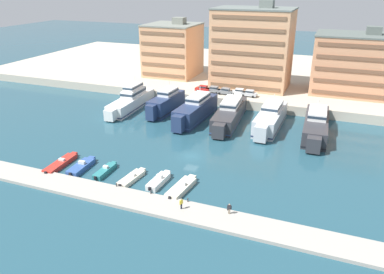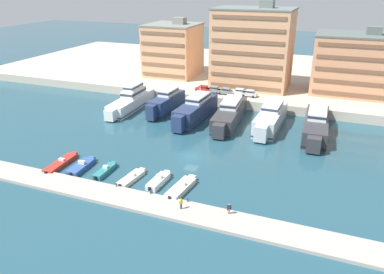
{
  "view_description": "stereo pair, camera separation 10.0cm",
  "coord_description": "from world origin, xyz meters",
  "px_view_note": "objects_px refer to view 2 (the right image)",
  "views": [
    {
      "loc": [
        23.4,
        -59.63,
        31.08
      ],
      "look_at": [
        -1.13,
        3.4,
        2.5
      ],
      "focal_mm": 35.0,
      "sensor_mm": 36.0,
      "label": 1
    },
    {
      "loc": [
        23.49,
        -59.59,
        31.08
      ],
      "look_at": [
        -1.13,
        3.4,
        2.5
      ],
      "focal_mm": 35.0,
      "sensor_mm": 36.0,
      "label": 2
    }
  ],
  "objects_px": {
    "yacht_navy_left": "(166,103)",
    "yacht_silver_center": "(270,118)",
    "yacht_white_far_left": "(131,100)",
    "motorboat_teal_mid_left": "(105,171)",
    "motorboat_cream_center_left": "(132,178)",
    "pedestrian_mid_deck": "(229,208)",
    "motorboat_cream_center_right": "(181,188)",
    "yacht_navy_mid_left": "(196,110)",
    "pedestrian_near_edge": "(181,203)",
    "motorboat_red_far_left": "(61,163)",
    "car_grey_left": "(214,89)",
    "motorboat_white_center": "(159,181)",
    "car_grey_mid_left": "(226,91)",
    "car_silver_center": "(249,93)",
    "yacht_charcoal_center_right": "(316,125)",
    "yacht_charcoal_center_left": "(230,114)",
    "car_red_far_left": "(203,88)",
    "motorboat_blue_left": "(82,166)",
    "car_white_center_left": "(239,92)"
  },
  "relations": [
    {
      "from": "yacht_navy_left",
      "to": "yacht_silver_center",
      "type": "bearing_deg",
      "value": -2.22
    },
    {
      "from": "yacht_white_far_left",
      "to": "yacht_silver_center",
      "type": "height_order",
      "value": "yacht_white_far_left"
    },
    {
      "from": "motorboat_teal_mid_left",
      "to": "motorboat_cream_center_left",
      "type": "distance_m",
      "value": 5.53
    },
    {
      "from": "pedestrian_mid_deck",
      "to": "motorboat_cream_center_right",
      "type": "bearing_deg",
      "value": 154.77
    },
    {
      "from": "pedestrian_mid_deck",
      "to": "yacht_navy_mid_left",
      "type": "bearing_deg",
      "value": 117.58
    },
    {
      "from": "motorboat_teal_mid_left",
      "to": "pedestrian_near_edge",
      "type": "bearing_deg",
      "value": -19.7
    },
    {
      "from": "motorboat_red_far_left",
      "to": "motorboat_cream_center_right",
      "type": "relative_size",
      "value": 1.09
    },
    {
      "from": "car_grey_left",
      "to": "yacht_navy_mid_left",
      "type": "bearing_deg",
      "value": -87.62
    },
    {
      "from": "yacht_navy_mid_left",
      "to": "motorboat_cream_center_right",
      "type": "distance_m",
      "value": 32.8
    },
    {
      "from": "yacht_navy_mid_left",
      "to": "motorboat_white_center",
      "type": "relative_size",
      "value": 3.15
    },
    {
      "from": "car_grey_mid_left",
      "to": "pedestrian_near_edge",
      "type": "bearing_deg",
      "value": -80.22
    },
    {
      "from": "car_silver_center",
      "to": "motorboat_white_center",
      "type": "bearing_deg",
      "value": -95.02
    },
    {
      "from": "car_grey_left",
      "to": "car_silver_center",
      "type": "height_order",
      "value": "same"
    },
    {
      "from": "yacht_navy_mid_left",
      "to": "car_silver_center",
      "type": "xyz_separation_m",
      "value": [
        9.3,
        15.65,
        0.9
      ]
    },
    {
      "from": "yacht_navy_left",
      "to": "motorboat_teal_mid_left",
      "type": "relative_size",
      "value": 2.55
    },
    {
      "from": "yacht_silver_center",
      "to": "car_grey_left",
      "type": "xyz_separation_m",
      "value": [
        -18.2,
        14.33,
        1.11
      ]
    },
    {
      "from": "yacht_charcoal_center_right",
      "to": "motorboat_teal_mid_left",
      "type": "distance_m",
      "value": 45.67
    },
    {
      "from": "yacht_charcoal_center_left",
      "to": "car_silver_center",
      "type": "relative_size",
      "value": 5.48
    },
    {
      "from": "motorboat_cream_center_right",
      "to": "car_silver_center",
      "type": "relative_size",
      "value": 1.9
    },
    {
      "from": "yacht_silver_center",
      "to": "car_silver_center",
      "type": "xyz_separation_m",
      "value": [
        -8.24,
        14.28,
        1.11
      ]
    },
    {
      "from": "motorboat_cream_center_right",
      "to": "yacht_navy_left",
      "type": "bearing_deg",
      "value": 118.57
    },
    {
      "from": "yacht_white_far_left",
      "to": "motorboat_red_far_left",
      "type": "relative_size",
      "value": 2.51
    },
    {
      "from": "yacht_navy_mid_left",
      "to": "yacht_charcoal_center_left",
      "type": "distance_m",
      "value": 8.12
    },
    {
      "from": "car_grey_left",
      "to": "car_red_far_left",
      "type": "bearing_deg",
      "value": -174.39
    },
    {
      "from": "motorboat_blue_left",
      "to": "yacht_charcoal_center_left",
      "type": "bearing_deg",
      "value": 61.17
    },
    {
      "from": "motorboat_white_center",
      "to": "car_grey_mid_left",
      "type": "distance_m",
      "value": 46.18
    },
    {
      "from": "motorboat_red_far_left",
      "to": "pedestrian_mid_deck",
      "type": "relative_size",
      "value": 5.32
    },
    {
      "from": "motorboat_teal_mid_left",
      "to": "car_white_center_left",
      "type": "distance_m",
      "value": 48.28
    },
    {
      "from": "yacht_white_far_left",
      "to": "motorboat_cream_center_left",
      "type": "bearing_deg",
      "value": -60.28
    },
    {
      "from": "yacht_navy_mid_left",
      "to": "yacht_charcoal_center_left",
      "type": "xyz_separation_m",
      "value": [
        7.99,
        1.4,
        -0.35
      ]
    },
    {
      "from": "yacht_white_far_left",
      "to": "car_silver_center",
      "type": "distance_m",
      "value": 31.06
    },
    {
      "from": "yacht_silver_center",
      "to": "car_silver_center",
      "type": "relative_size",
      "value": 4.79
    },
    {
      "from": "car_grey_left",
      "to": "car_white_center_left",
      "type": "bearing_deg",
      "value": 1.94
    },
    {
      "from": "yacht_charcoal_center_left",
      "to": "motorboat_cream_center_left",
      "type": "height_order",
      "value": "yacht_charcoal_center_left"
    },
    {
      "from": "motorboat_teal_mid_left",
      "to": "car_grey_left",
      "type": "xyz_separation_m",
      "value": [
        4.42,
        46.56,
        2.88
      ]
    },
    {
      "from": "motorboat_teal_mid_left",
      "to": "car_red_far_left",
      "type": "distance_m",
      "value": 46.38
    },
    {
      "from": "yacht_navy_left",
      "to": "car_grey_left",
      "type": "bearing_deg",
      "value": 58.39
    },
    {
      "from": "yacht_charcoal_center_left",
      "to": "car_grey_mid_left",
      "type": "bearing_deg",
      "value": 110.45
    },
    {
      "from": "car_red_far_left",
      "to": "motorboat_cream_center_right",
      "type": "bearing_deg",
      "value": -74.25
    },
    {
      "from": "yacht_charcoal_center_right",
      "to": "car_grey_left",
      "type": "relative_size",
      "value": 5.43
    },
    {
      "from": "car_red_far_left",
      "to": "motorboat_white_center",
      "type": "bearing_deg",
      "value": -79.09
    },
    {
      "from": "motorboat_white_center",
      "to": "pedestrian_near_edge",
      "type": "height_order",
      "value": "pedestrian_near_edge"
    },
    {
      "from": "car_red_far_left",
      "to": "car_grey_left",
      "type": "distance_m",
      "value": 3.03
    },
    {
      "from": "car_white_center_left",
      "to": "motorboat_blue_left",
      "type": "bearing_deg",
      "value": -109.13
    },
    {
      "from": "yacht_navy_left",
      "to": "yacht_silver_center",
      "type": "distance_m",
      "value": 26.41
    },
    {
      "from": "yacht_navy_mid_left",
      "to": "motorboat_white_center",
      "type": "height_order",
      "value": "yacht_navy_mid_left"
    },
    {
      "from": "yacht_white_far_left",
      "to": "yacht_navy_mid_left",
      "type": "distance_m",
      "value": 18.72
    },
    {
      "from": "motorboat_teal_mid_left",
      "to": "motorboat_cream_center_right",
      "type": "xyz_separation_m",
      "value": [
        14.58,
        -0.47,
        0.02
      ]
    },
    {
      "from": "car_grey_left",
      "to": "car_white_center_left",
      "type": "height_order",
      "value": "same"
    },
    {
      "from": "motorboat_teal_mid_left",
      "to": "motorboat_white_center",
      "type": "bearing_deg",
      "value": 0.6
    }
  ]
}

